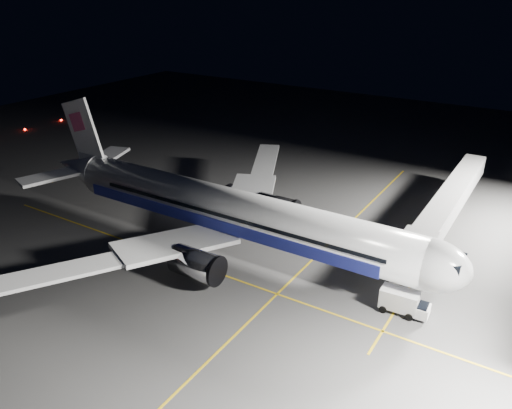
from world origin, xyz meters
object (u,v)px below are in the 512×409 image
at_px(safety_cone_a, 259,214).
at_px(safety_cone_b, 257,228).
at_px(jet_bridge, 447,204).
at_px(baggage_tug, 231,190).
at_px(airliner, 226,210).
at_px(service_truck, 404,302).
at_px(safety_cone_c, 285,212).

relative_size(safety_cone_a, safety_cone_b, 0.95).
xyz_separation_m(jet_bridge, baggage_tug, (-32.53, -3.51, -3.85)).
xyz_separation_m(airliner, service_truck, (23.81, -1.98, -3.80)).
bearing_deg(safety_cone_a, jet_bridge, 18.75).
distance_m(service_truck, baggage_tug, 37.14).
bearing_deg(safety_cone_a, safety_cone_b, -60.84).
height_order(safety_cone_a, safety_cone_c, safety_cone_c).
distance_m(airliner, baggage_tug, 17.90).
distance_m(safety_cone_b, safety_cone_c, 6.73).
bearing_deg(safety_cone_b, jet_bridge, 28.84).
bearing_deg(baggage_tug, safety_cone_b, -31.36).
distance_m(safety_cone_a, safety_cone_b, 4.48).
relative_size(airliner, safety_cone_c, 94.45).
distance_m(service_truck, safety_cone_c, 26.46).
height_order(airliner, safety_cone_a, airliner).
xyz_separation_m(service_truck, safety_cone_a, (-24.95, 11.81, -1.04)).
bearing_deg(safety_cone_b, airliner, -99.99).
xyz_separation_m(airliner, safety_cone_b, (1.04, 5.92, -4.82)).
xyz_separation_m(airliner, baggage_tug, (-9.45, 14.54, -4.43)).
relative_size(service_truck, safety_cone_b, 7.49).
distance_m(jet_bridge, safety_cone_b, 25.51).
bearing_deg(service_truck, jet_bridge, 89.08).
xyz_separation_m(jet_bridge, safety_cone_a, (-24.22, -8.22, -4.26)).
relative_size(jet_bridge, service_truck, 6.75).
height_order(safety_cone_b, safety_cone_c, safety_cone_b).
xyz_separation_m(jet_bridge, safety_cone_c, (-21.31, -5.44, -4.26)).
distance_m(airliner, safety_cone_b, 7.71).
height_order(airliner, safety_cone_c, airliner).
xyz_separation_m(baggage_tug, safety_cone_a, (8.31, -4.71, -0.41)).
bearing_deg(safety_cone_c, airliner, -97.96).
relative_size(safety_cone_b, safety_cone_c, 1.05).
xyz_separation_m(airliner, safety_cone_c, (1.76, 12.61, -4.84)).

